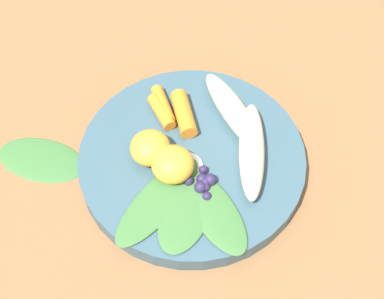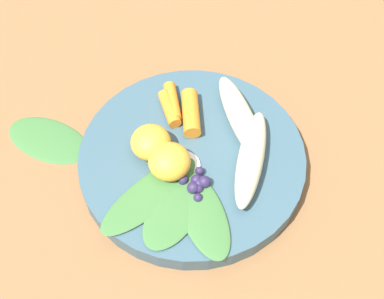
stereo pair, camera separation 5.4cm
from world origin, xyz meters
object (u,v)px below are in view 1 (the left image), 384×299
object	(u,v)px
bowl	(192,160)
banana_peeled_left	(234,112)
banana_peeled_right	(252,150)
orange_segment_near	(173,164)
kale_leaf_stray	(41,159)

from	to	relation	value
bowl	banana_peeled_left	size ratio (longest dim) A/B	2.00
banana_peeled_right	orange_segment_near	xyz separation A→B (m)	(-0.09, 0.02, 0.00)
bowl	orange_segment_near	world-z (taller)	orange_segment_near
kale_leaf_stray	bowl	bearing A→B (deg)	-165.96
banana_peeled_right	bowl	bearing A→B (deg)	89.99
bowl	banana_peeled_left	world-z (taller)	banana_peeled_left
bowl	banana_peeled_right	size ratio (longest dim) A/B	2.00
banana_peeled_left	banana_peeled_right	xyz separation A→B (m)	(-0.01, -0.06, 0.00)
banana_peeled_left	banana_peeled_right	bearing A→B (deg)	170.67
orange_segment_near	kale_leaf_stray	size ratio (longest dim) A/B	0.43
banana_peeled_left	kale_leaf_stray	xyz separation A→B (m)	(-0.22, 0.07, -0.03)
banana_peeled_right	kale_leaf_stray	xyz separation A→B (m)	(-0.21, 0.12, -0.03)
bowl	banana_peeled_left	bearing A→B (deg)	18.16
banana_peeled_right	orange_segment_near	distance (m)	0.09
banana_peeled_right	kale_leaf_stray	size ratio (longest dim) A/B	1.20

